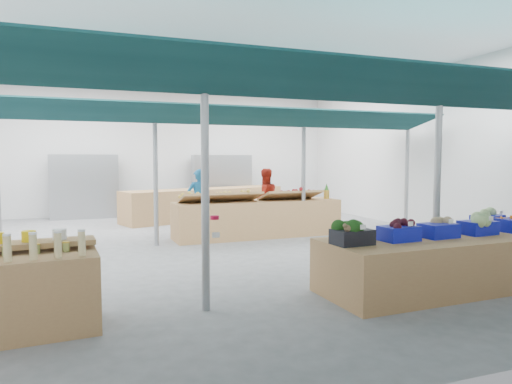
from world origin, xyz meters
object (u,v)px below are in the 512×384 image
bottle_shelf (3,293)px  vendor_left (199,201)px  veg_counter (449,262)px  vendor_right (265,199)px  fruit_counter (258,219)px

bottle_shelf → vendor_left: vendor_left is taller
vendor_left → veg_counter: bearing=108.1°
veg_counter → vendor_left: (-2.27, 6.20, 0.44)m
bottle_shelf → veg_counter: bearing=-6.1°
bottle_shelf → vendor_right: 8.00m
bottle_shelf → vendor_left: 6.95m
fruit_counter → vendor_right: (0.60, 1.10, 0.38)m
fruit_counter → vendor_right: size_ratio=2.50×
veg_counter → fruit_counter: bearing=99.7°
veg_counter → fruit_counter: (-1.07, 5.10, 0.06)m
veg_counter → vendor_left: size_ratio=2.37×
vendor_left → bottle_shelf: bearing=58.1°
fruit_counter → vendor_left: vendor_left is taller
fruit_counter → vendor_left: 1.67m
veg_counter → vendor_left: vendor_left is taller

